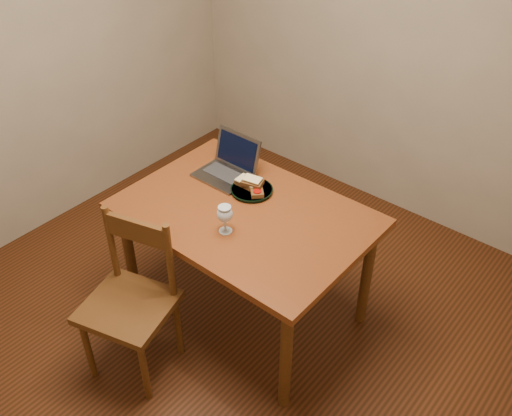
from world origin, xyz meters
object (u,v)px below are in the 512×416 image
Objects in this scene: table at (245,224)px; chair at (129,296)px; milk_glass at (225,219)px; laptop at (229,164)px; plate at (252,190)px.

chair is (-0.20, -0.66, -0.16)m from table.
laptop reaches higher than milk_glass.
chair is 3.34× the size of milk_glass.
laptop is (-0.11, 0.88, 0.30)m from chair.
plate is 0.23m from laptop.
milk_glass is at bearing -70.88° from plate.
table is 2.49× the size of chair.
plate is at bearing 109.12° from milk_glass.
milk_glass is at bearing -50.13° from laptop.
milk_glass reaches higher than chair.
table is 0.20m from plate.
laptop is at bearing 144.50° from table.
table is 0.25m from milk_glass.
milk_glass is at bearing -80.06° from table.
plate is 0.76× the size of laptop.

